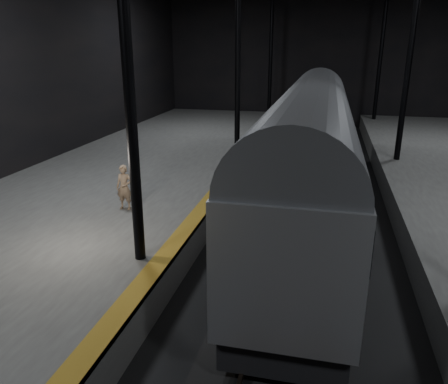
% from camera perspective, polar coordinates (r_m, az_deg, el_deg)
% --- Properties ---
extents(ground, '(44.00, 44.00, 0.00)m').
position_cam_1_polar(ground, '(14.42, 10.14, -6.48)').
color(ground, black).
rests_on(ground, ground).
extents(platform_left, '(9.00, 43.80, 1.00)m').
position_cam_1_polar(platform_left, '(16.29, -17.06, -2.13)').
color(platform_left, '#4B4A48').
rests_on(platform_left, ground).
extents(tactile_strip, '(0.50, 43.80, 0.01)m').
position_cam_1_polar(tactile_strip, '(14.51, -2.53, -1.73)').
color(tactile_strip, olive).
rests_on(tactile_strip, platform_left).
extents(track, '(2.40, 43.00, 0.24)m').
position_cam_1_polar(track, '(14.39, 10.16, -6.24)').
color(track, '#3F3328').
rests_on(track, ground).
extents(train, '(2.71, 18.06, 4.83)m').
position_cam_1_polar(train, '(15.73, 11.22, 5.96)').
color(train, '#ADAEB5').
rests_on(train, ground).
extents(woman, '(0.54, 0.35, 1.46)m').
position_cam_1_polar(woman, '(14.32, -12.88, 0.59)').
color(woman, tan).
rests_on(woman, platform_left).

